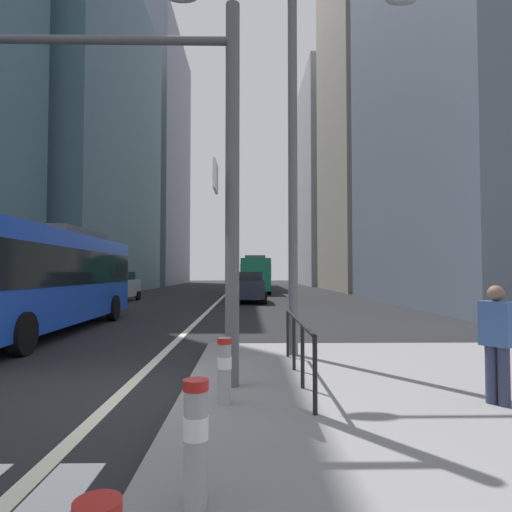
# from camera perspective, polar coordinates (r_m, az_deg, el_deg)

# --- Properties ---
(ground_plane) EXTENTS (160.00, 160.00, 0.00)m
(ground_plane) POSITION_cam_1_polar(r_m,az_deg,el_deg) (26.93, -5.26, -6.22)
(ground_plane) COLOR black
(lane_centre_line) EXTENTS (0.20, 80.00, 0.01)m
(lane_centre_line) POSITION_cam_1_polar(r_m,az_deg,el_deg) (36.90, -4.10, -5.12)
(lane_centre_line) COLOR beige
(lane_centre_line) RESTS_ON ground
(office_tower_left_mid) EXTENTS (13.53, 25.95, 30.92)m
(office_tower_left_mid) POSITION_cam_1_polar(r_m,az_deg,el_deg) (48.02, -23.74, 14.40)
(office_tower_left_mid) COLOR slate
(office_tower_left_mid) RESTS_ON ground
(office_tower_left_far) EXTENTS (13.10, 24.96, 41.71)m
(office_tower_left_far) POSITION_cam_1_polar(r_m,az_deg,el_deg) (77.26, -14.77, 12.08)
(office_tower_left_far) COLOR slate
(office_tower_left_far) RESTS_ON ground
(office_tower_right_mid) EXTENTS (12.36, 16.93, 38.25)m
(office_tower_right_mid) POSITION_cam_1_polar(r_m,az_deg,el_deg) (52.24, 16.51, 17.16)
(office_tower_right_mid) COLOR gray
(office_tower_right_mid) RESTS_ON ground
(office_tower_right_far) EXTENTS (13.31, 17.56, 31.84)m
(office_tower_right_far) POSITION_cam_1_polar(r_m,az_deg,el_deg) (69.33, 11.68, 9.52)
(office_tower_right_far) COLOR #9E9EA3
(office_tower_right_far) RESTS_ON ground
(city_bus_blue_oncoming) EXTENTS (2.91, 11.39, 3.40)m
(city_bus_blue_oncoming) POSITION_cam_1_polar(r_m,az_deg,el_deg) (15.10, -26.24, -2.18)
(city_bus_blue_oncoming) COLOR blue
(city_bus_blue_oncoming) RESTS_ON ground
(city_bus_red_receding) EXTENTS (2.78, 11.05, 3.40)m
(city_bus_red_receding) POSITION_cam_1_polar(r_m,az_deg,el_deg) (40.95, -0.24, -2.28)
(city_bus_red_receding) COLOR #198456
(city_bus_red_receding) RESTS_ON ground
(city_bus_red_distant) EXTENTS (2.75, 10.61, 3.40)m
(city_bus_red_distant) POSITION_cam_1_polar(r_m,az_deg,el_deg) (59.49, -0.47, -2.26)
(city_bus_red_distant) COLOR #198456
(city_bus_red_distant) RESTS_ON ground
(car_oncoming_mid) EXTENTS (2.17, 4.41, 1.94)m
(car_oncoming_mid) POSITION_cam_1_polar(r_m,az_deg,el_deg) (28.57, -20.43, -3.87)
(car_oncoming_mid) COLOR gold
(car_oncoming_mid) RESTS_ON ground
(car_receding_near) EXTENTS (2.12, 4.05, 1.94)m
(car_receding_near) POSITION_cam_1_polar(r_m,az_deg,el_deg) (27.31, -0.75, -4.09)
(car_receding_near) COLOR #232838
(car_receding_near) RESTS_ON ground
(car_receding_far) EXTENTS (2.09, 4.60, 1.94)m
(car_receding_far) POSITION_cam_1_polar(r_m,az_deg,el_deg) (28.13, -0.90, -4.03)
(car_receding_far) COLOR black
(car_receding_far) RESTS_ON ground
(car_oncoming_far) EXTENTS (2.19, 4.41, 1.94)m
(car_oncoming_far) POSITION_cam_1_polar(r_m,az_deg,el_deg) (29.93, -17.64, -3.82)
(car_oncoming_far) COLOR silver
(car_oncoming_far) RESTS_ON ground
(traffic_signal_gantry) EXTENTS (6.67, 0.65, 6.00)m
(traffic_signal_gantry) POSITION_cam_1_polar(r_m,az_deg,el_deg) (7.52, -21.11, 15.34)
(traffic_signal_gantry) COLOR #515156
(traffic_signal_gantry) RESTS_ON median_island
(street_lamp_post) EXTENTS (5.50, 0.32, 8.00)m
(street_lamp_post) POSITION_cam_1_polar(r_m,az_deg,el_deg) (9.93, 4.81, 17.78)
(street_lamp_post) COLOR #56565B
(street_lamp_post) RESTS_ON median_island
(bollard_left) EXTENTS (0.20, 0.20, 0.94)m
(bollard_left) POSITION_cam_1_polar(r_m,az_deg,el_deg) (3.54, -7.91, -22.31)
(bollard_left) COLOR #99999E
(bollard_left) RESTS_ON median_island
(bollard_right) EXTENTS (0.20, 0.20, 0.87)m
(bollard_right) POSITION_cam_1_polar(r_m,az_deg,el_deg) (6.00, -4.15, -14.28)
(bollard_right) COLOR #99999E
(bollard_right) RESTS_ON median_island
(pedestrian_railing) EXTENTS (0.06, 3.75, 0.98)m
(pedestrian_railing) POSITION_cam_1_polar(r_m,az_deg,el_deg) (7.35, 5.50, -10.26)
(pedestrian_railing) COLOR black
(pedestrian_railing) RESTS_ON median_island
(pedestrian_waiting) EXTENTS (0.42, 0.45, 1.57)m
(pedestrian_waiting) POSITION_cam_1_polar(r_m,az_deg,el_deg) (6.68, 28.99, -9.46)
(pedestrian_waiting) COLOR #2D334C
(pedestrian_waiting) RESTS_ON median_island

